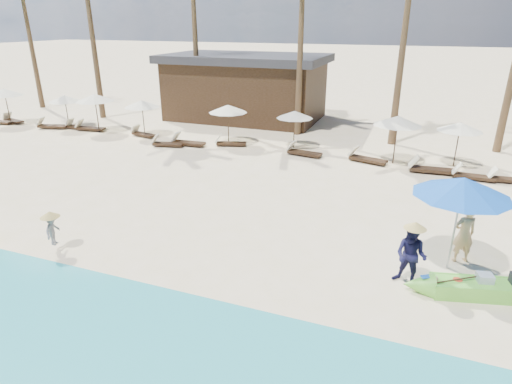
% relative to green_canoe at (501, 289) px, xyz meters
% --- Properties ---
extents(ground, '(240.00, 240.00, 0.00)m').
position_rel_green_canoe_xyz_m(ground, '(-5.79, -0.12, -0.23)').
color(ground, beige).
rests_on(ground, ground).
extents(wet_sand_strip, '(240.00, 4.50, 0.01)m').
position_rel_green_canoe_xyz_m(wet_sand_strip, '(-5.79, -5.12, -0.22)').
color(wet_sand_strip, tan).
rests_on(wet_sand_strip, ground).
extents(green_canoe, '(5.20, 1.60, 0.67)m').
position_rel_green_canoe_xyz_m(green_canoe, '(0.00, 0.00, 0.00)').
color(green_canoe, '#70D641').
rests_on(green_canoe, ground).
extents(tourist, '(0.74, 0.63, 1.71)m').
position_rel_green_canoe_xyz_m(tourist, '(-0.84, 1.55, 0.63)').
color(tourist, tan).
rests_on(tourist, ground).
extents(vendor_green, '(0.99, 0.88, 1.68)m').
position_rel_green_canoe_xyz_m(vendor_green, '(-2.19, -0.23, 0.62)').
color(vendor_green, '#141336').
rests_on(vendor_green, ground).
extents(vendor_yellow, '(0.50, 0.69, 0.95)m').
position_rel_green_canoe_xyz_m(vendor_yellow, '(-12.15, -2.03, 0.43)').
color(vendor_yellow, gray).
rests_on(vendor_yellow, ground).
extents(blue_umbrella, '(2.49, 2.49, 2.67)m').
position_rel_green_canoe_xyz_m(blue_umbrella, '(-1.17, 1.02, 2.19)').
color(blue_umbrella, '#99999E').
rests_on(blue_umbrella, ground).
extents(resort_parasol_0, '(2.25, 2.25, 2.32)m').
position_rel_green_canoe_xyz_m(resort_parasol_0, '(-27.72, 10.04, 1.86)').
color(resort_parasol_0, '#392417').
rests_on(resort_parasol_0, ground).
extents(lounger_0_right, '(1.79, 0.90, 0.58)m').
position_rel_green_canoe_xyz_m(lounger_0_right, '(-27.93, 10.39, -0.03)').
color(lounger_0_right, '#392417').
rests_on(lounger_0_right, ground).
extents(resort_parasol_1, '(2.00, 2.00, 2.06)m').
position_rel_green_canoe_xyz_m(resort_parasol_1, '(-23.29, 10.56, 1.64)').
color(resort_parasol_1, '#392417').
rests_on(resort_parasol_1, ground).
extents(lounger_1_left, '(2.01, 1.07, 0.65)m').
position_rel_green_canoe_xyz_m(lounger_1_left, '(-24.20, 9.97, -0.01)').
color(lounger_1_left, '#392417').
rests_on(lounger_1_left, ground).
extents(lounger_1_right, '(1.67, 0.63, 0.55)m').
position_rel_green_canoe_xyz_m(lounger_1_right, '(-22.54, 10.43, -0.04)').
color(lounger_1_right, '#392417').
rests_on(lounger_1_right, ground).
extents(resort_parasol_2, '(2.25, 2.25, 2.32)m').
position_rel_green_canoe_xyz_m(resort_parasol_2, '(-20.77, 10.37, 1.87)').
color(resort_parasol_2, '#392417').
rests_on(resort_parasol_2, ground).
extents(lounger_2_left, '(1.89, 0.81, 0.62)m').
position_rel_green_canoe_xyz_m(lounger_2_left, '(-21.54, 10.37, -0.02)').
color(lounger_2_left, '#392417').
rests_on(lounger_2_left, ground).
extents(resort_parasol_3, '(2.05, 2.05, 2.11)m').
position_rel_green_canoe_xyz_m(resort_parasol_3, '(-17.56, 10.53, 1.68)').
color(resort_parasol_3, '#392417').
rests_on(resort_parasol_3, ground).
extents(lounger_3_left, '(1.73, 0.88, 0.56)m').
position_rel_green_canoe_xyz_m(lounger_3_left, '(-17.60, 10.35, -0.04)').
color(lounger_3_left, '#392417').
rests_on(lounger_3_left, ground).
extents(lounger_3_right, '(1.80, 0.89, 0.59)m').
position_rel_green_canoe_xyz_m(lounger_3_right, '(-15.12, 8.95, -0.03)').
color(lounger_3_right, '#392417').
rests_on(lounger_3_right, ground).
extents(resort_parasol_4, '(2.12, 2.12, 2.18)m').
position_rel_green_canoe_xyz_m(resort_parasol_4, '(-12.14, 10.66, 1.74)').
color(resort_parasol_4, '#392417').
rests_on(resort_parasol_4, ground).
extents(lounger_4_left, '(1.91, 0.64, 0.64)m').
position_rel_green_canoe_xyz_m(lounger_4_left, '(-14.14, 9.52, -0.01)').
color(lounger_4_left, '#392417').
rests_on(lounger_4_left, ground).
extents(lounger_4_right, '(1.77, 0.97, 0.57)m').
position_rel_green_canoe_xyz_m(lounger_4_right, '(-11.95, 10.28, -0.03)').
color(lounger_4_right, '#392417').
rests_on(lounger_4_right, ground).
extents(resort_parasol_5, '(1.94, 1.94, 2.00)m').
position_rel_green_canoe_xyz_m(resort_parasol_5, '(-8.54, 11.21, 1.57)').
color(resort_parasol_5, '#392417').
rests_on(resort_parasol_5, ground).
extents(lounger_5_left, '(1.88, 0.82, 0.62)m').
position_rel_green_canoe_xyz_m(lounger_5_left, '(-7.72, 9.95, -0.02)').
color(lounger_5_left, '#392417').
rests_on(lounger_5_left, ground).
extents(resort_parasol_6, '(2.24, 2.24, 2.30)m').
position_rel_green_canoe_xyz_m(resort_parasol_6, '(-3.30, 10.25, 1.85)').
color(resort_parasol_6, '#392417').
rests_on(resort_parasol_6, ground).
extents(lounger_6_left, '(1.96, 1.06, 0.64)m').
position_rel_green_canoe_xyz_m(lounger_6_left, '(-4.57, 9.96, -0.01)').
color(lounger_6_left, '#392417').
rests_on(lounger_6_left, ground).
extents(lounger_6_right, '(1.99, 0.73, 0.66)m').
position_rel_green_canoe_xyz_m(lounger_6_right, '(-1.70, 9.36, -0.00)').
color(lounger_6_right, '#392417').
rests_on(lounger_6_right, ground).
extents(resort_parasol_7, '(2.03, 2.03, 2.09)m').
position_rel_green_canoe_xyz_m(resort_parasol_7, '(-0.58, 10.84, 1.66)').
color(resort_parasol_7, '#392417').
rests_on(resort_parasol_7, ground).
extents(lounger_7_left, '(1.76, 0.62, 0.59)m').
position_rel_green_canoe_xyz_m(lounger_7_left, '(0.03, 9.10, -0.03)').
color(lounger_7_left, '#392417').
rests_on(lounger_7_left, ground).
extents(lounger_7_right, '(1.68, 0.68, 0.56)m').
position_rel_green_canoe_xyz_m(lounger_7_right, '(1.39, 9.21, -0.04)').
color(lounger_7_right, '#392417').
rests_on(lounger_7_right, ground).
extents(pavilion_west, '(10.80, 6.60, 4.30)m').
position_rel_green_canoe_xyz_m(pavilion_west, '(-13.79, 17.38, 1.96)').
color(pavilion_west, '#392417').
rests_on(pavilion_west, ground).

